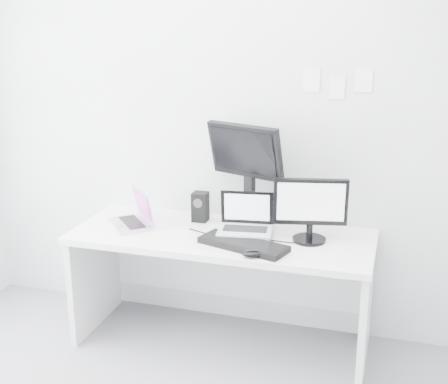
{
  "coord_description": "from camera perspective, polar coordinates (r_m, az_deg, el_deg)",
  "views": [
    {
      "loc": [
        0.99,
        -2.04,
        2.02
      ],
      "look_at": [
        0.02,
        1.23,
        1.0
      ],
      "focal_mm": 49.07,
      "sensor_mm": 36.0,
      "label": 1
    }
  ],
  "objects": [
    {
      "name": "wall_note_1",
      "position": [
        3.68,
        10.48,
        9.52
      ],
      "size": [
        0.09,
        0.0,
        0.13
      ],
      "primitive_type": "cube",
      "color": "white",
      "rests_on": "back_wall"
    },
    {
      "name": "keyboard",
      "position": [
        3.46,
        1.81,
        -4.91
      ],
      "size": [
        0.54,
        0.33,
        0.03
      ],
      "primitive_type": "cube",
      "rotation": [
        0.0,
        0.0,
        -0.3
      ],
      "color": "black",
      "rests_on": "desk"
    },
    {
      "name": "rear_monitor",
      "position": [
        3.71,
        2.16,
        1.68
      ],
      "size": [
        0.52,
        0.33,
        0.66
      ],
      "primitive_type": "cube",
      "rotation": [
        0.0,
        0.0,
        -0.35
      ],
      "color": "black",
      "rests_on": "desk"
    },
    {
      "name": "macbook",
      "position": [
        3.82,
        -8.81,
        -1.45
      ],
      "size": [
        0.38,
        0.39,
        0.23
      ],
      "primitive_type": "cube",
      "rotation": [
        0.0,
        0.0,
        -0.84
      ],
      "color": "#BBBBBF",
      "rests_on": "desk"
    },
    {
      "name": "wall_note_2",
      "position": [
        3.66,
        12.89,
        10.13
      ],
      "size": [
        0.1,
        0.0,
        0.14
      ],
      "primitive_type": "cube",
      "color": "white",
      "rests_on": "back_wall"
    },
    {
      "name": "mouse",
      "position": [
        3.33,
        2.68,
        -5.75
      ],
      "size": [
        0.14,
        0.12,
        0.04
      ],
      "primitive_type": "ellipsoid",
      "rotation": [
        0.0,
        0.0,
        0.39
      ],
      "color": "black",
      "rests_on": "desk"
    },
    {
      "name": "samsung_monitor",
      "position": [
        3.53,
        8.05,
        -1.61
      ],
      "size": [
        0.45,
        0.28,
        0.39
      ],
      "primitive_type": "cube",
      "rotation": [
        0.0,
        0.0,
        0.21
      ],
      "color": "black",
      "rests_on": "desk"
    },
    {
      "name": "desk",
      "position": [
        3.81,
        -0.2,
        -9.07
      ],
      "size": [
        1.8,
        0.7,
        0.73
      ],
      "primitive_type": "cube",
      "color": "white",
      "rests_on": "ground"
    },
    {
      "name": "back_wall",
      "position": [
        3.83,
        1.3,
        6.58
      ],
      "size": [
        3.6,
        0.0,
        3.6
      ],
      "primitive_type": "plane",
      "rotation": [
        1.57,
        0.0,
        0.0
      ],
      "color": "silver",
      "rests_on": "ground"
    },
    {
      "name": "wall_note_0",
      "position": [
        3.69,
        8.16,
        10.27
      ],
      "size": [
        0.1,
        0.0,
        0.14
      ],
      "primitive_type": "cube",
      "color": "white",
      "rests_on": "back_wall"
    },
    {
      "name": "speaker",
      "position": [
        3.87,
        -2.22,
        -1.38
      ],
      "size": [
        0.11,
        0.11,
        0.19
      ],
      "primitive_type": "cube",
      "rotation": [
        0.0,
        0.0,
        0.22
      ],
      "color": "black",
      "rests_on": "desk"
    },
    {
      "name": "dell_laptop",
      "position": [
        3.58,
        1.97,
        -2.22
      ],
      "size": [
        0.35,
        0.29,
        0.26
      ],
      "primitive_type": "cube",
      "rotation": [
        0.0,
        0.0,
        0.14
      ],
      "color": "silver",
      "rests_on": "desk"
    }
  ]
}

